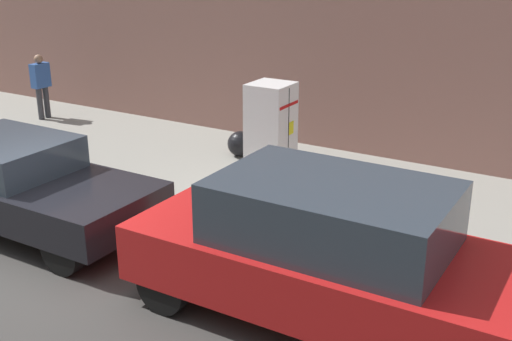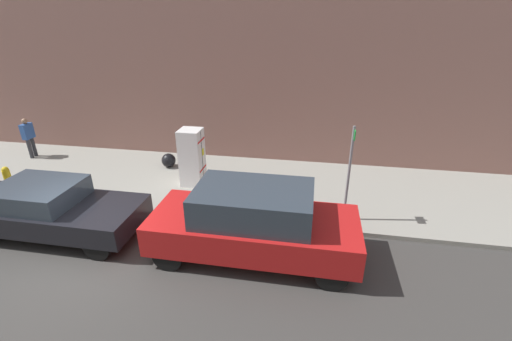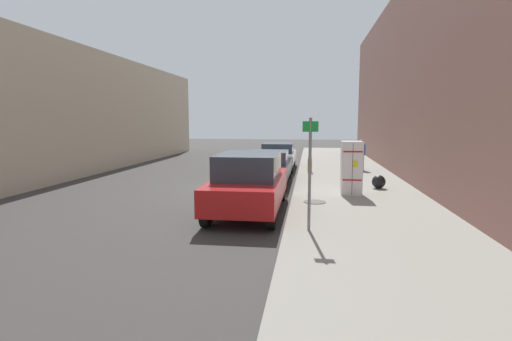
{
  "view_description": "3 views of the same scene",
  "coord_description": "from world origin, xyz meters",
  "px_view_note": "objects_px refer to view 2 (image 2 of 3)",
  "views": [
    {
      "loc": [
        5.33,
        6.46,
        4.22
      ],
      "look_at": [
        -1.62,
        2.28,
        1.31
      ],
      "focal_mm": 45.0,
      "sensor_mm": 36.0,
      "label": 1
    },
    {
      "loc": [
        5.82,
        5.03,
        5.12
      ],
      "look_at": [
        -2.12,
        3.63,
        1.54
      ],
      "focal_mm": 24.0,
      "sensor_mm": 36.0,
      "label": 2
    },
    {
      "loc": [
        -2.46,
        15.22,
        2.71
      ],
      "look_at": [
        -0.29,
        -0.68,
        0.66
      ],
      "focal_mm": 28.0,
      "sensor_mm": 36.0,
      "label": 3
    }
  ],
  "objects_px": {
    "parked_sedan_dark": "(48,208)",
    "parked_suv_red": "(254,222)",
    "pedestrian_walking_far": "(28,136)",
    "discarded_refrigerator": "(192,157)",
    "fire_hydrant": "(8,178)",
    "street_sign_post": "(349,170)",
    "trash_bag": "(169,160)"
  },
  "relations": [
    {
      "from": "parked_sedan_dark",
      "to": "parked_suv_red",
      "type": "distance_m",
      "value": 5.32
    },
    {
      "from": "pedestrian_walking_far",
      "to": "discarded_refrigerator",
      "type": "bearing_deg",
      "value": 29.89
    },
    {
      "from": "discarded_refrigerator",
      "to": "pedestrian_walking_far",
      "type": "bearing_deg",
      "value": -99.38
    },
    {
      "from": "pedestrian_walking_far",
      "to": "parked_suv_red",
      "type": "distance_m",
      "value": 10.57
    },
    {
      "from": "fire_hydrant",
      "to": "parked_suv_red",
      "type": "distance_m",
      "value": 8.44
    },
    {
      "from": "street_sign_post",
      "to": "parked_suv_red",
      "type": "height_order",
      "value": "street_sign_post"
    },
    {
      "from": "street_sign_post",
      "to": "parked_suv_red",
      "type": "xyz_separation_m",
      "value": [
        1.76,
        -2.17,
        -0.7
      ]
    },
    {
      "from": "street_sign_post",
      "to": "fire_hydrant",
      "type": "relative_size",
      "value": 3.39
    },
    {
      "from": "trash_bag",
      "to": "discarded_refrigerator",
      "type": "bearing_deg",
      "value": 49.67
    },
    {
      "from": "parked_sedan_dark",
      "to": "parked_suv_red",
      "type": "bearing_deg",
      "value": 90.0
    },
    {
      "from": "street_sign_post",
      "to": "parked_suv_red",
      "type": "bearing_deg",
      "value": -50.89
    },
    {
      "from": "discarded_refrigerator",
      "to": "trash_bag",
      "type": "bearing_deg",
      "value": -130.33
    },
    {
      "from": "trash_bag",
      "to": "parked_sedan_dark",
      "type": "height_order",
      "value": "parked_sedan_dark"
    },
    {
      "from": "fire_hydrant",
      "to": "parked_sedan_dark",
      "type": "height_order",
      "value": "parked_sedan_dark"
    },
    {
      "from": "discarded_refrigerator",
      "to": "parked_suv_red",
      "type": "distance_m",
      "value": 4.12
    },
    {
      "from": "pedestrian_walking_far",
      "to": "street_sign_post",
      "type": "bearing_deg",
      "value": 26.89
    },
    {
      "from": "street_sign_post",
      "to": "trash_bag",
      "type": "relative_size",
      "value": 5.17
    },
    {
      "from": "street_sign_post",
      "to": "parked_sedan_dark",
      "type": "relative_size",
      "value": 0.57
    },
    {
      "from": "discarded_refrigerator",
      "to": "trash_bag",
      "type": "distance_m",
      "value": 1.92
    },
    {
      "from": "street_sign_post",
      "to": "discarded_refrigerator",
      "type": "bearing_deg",
      "value": -106.66
    },
    {
      "from": "discarded_refrigerator",
      "to": "fire_hydrant",
      "type": "xyz_separation_m",
      "value": [
        1.43,
        -5.65,
        -0.53
      ]
    },
    {
      "from": "pedestrian_walking_far",
      "to": "parked_sedan_dark",
      "type": "relative_size",
      "value": 0.34
    },
    {
      "from": "parked_sedan_dark",
      "to": "parked_suv_red",
      "type": "relative_size",
      "value": 0.98
    },
    {
      "from": "pedestrian_walking_far",
      "to": "parked_suv_red",
      "type": "bearing_deg",
      "value": 14.97
    },
    {
      "from": "discarded_refrigerator",
      "to": "street_sign_post",
      "type": "xyz_separation_m",
      "value": [
        1.43,
        4.77,
        0.54
      ]
    },
    {
      "from": "parked_suv_red",
      "to": "discarded_refrigerator",
      "type": "bearing_deg",
      "value": -140.77
    },
    {
      "from": "trash_bag",
      "to": "pedestrian_walking_far",
      "type": "distance_m",
      "value": 5.69
    },
    {
      "from": "street_sign_post",
      "to": "pedestrian_walking_far",
      "type": "bearing_deg",
      "value": -102.38
    },
    {
      "from": "street_sign_post",
      "to": "trash_bag",
      "type": "bearing_deg",
      "value": -112.88
    },
    {
      "from": "fire_hydrant",
      "to": "parked_sedan_dark",
      "type": "distance_m",
      "value": 3.43
    },
    {
      "from": "street_sign_post",
      "to": "trash_bag",
      "type": "distance_m",
      "value": 6.77
    },
    {
      "from": "trash_bag",
      "to": "pedestrian_walking_far",
      "type": "xyz_separation_m",
      "value": [
        0.0,
        -5.66,
        0.63
      ]
    }
  ]
}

